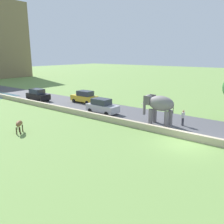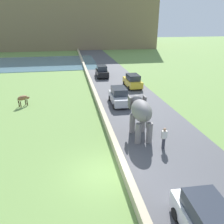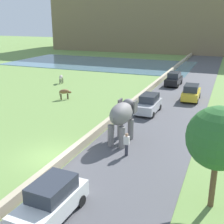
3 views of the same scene
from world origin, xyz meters
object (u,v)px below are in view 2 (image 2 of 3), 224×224
at_px(elephant, 140,112).
at_px(car_black, 102,71).
at_px(car_yellow, 133,81).
at_px(person_beside_elephant, 164,138).
at_px(car_silver, 119,96).
at_px(cow_brown, 23,98).

relative_size(elephant, car_black, 0.86).
bearing_deg(car_yellow, elephant, -103.18).
height_order(elephant, person_beside_elephant, elephant).
distance_m(person_beside_elephant, car_black, 22.37).
bearing_deg(car_silver, cow_brown, 172.34).
bearing_deg(elephant, car_black, 90.01).
height_order(person_beside_elephant, car_silver, car_silver).
distance_m(elephant, car_black, 20.24).
relative_size(person_beside_elephant, car_yellow, 0.40).
bearing_deg(car_yellow, cow_brown, -160.30).
xyz_separation_m(elephant, car_black, (-0.00, 20.21, -1.14)).
height_order(person_beside_elephant, car_black, car_black).
bearing_deg(car_silver, person_beside_elephant, -83.49).
distance_m(person_beside_elephant, car_yellow, 15.70).
height_order(elephant, car_silver, elephant).
bearing_deg(cow_brown, car_silver, -7.66).
distance_m(car_yellow, cow_brown, 13.95).
xyz_separation_m(car_black, cow_brown, (-9.99, -11.48, -0.06)).
bearing_deg(elephant, cow_brown, 138.88).
bearing_deg(car_yellow, car_silver, -117.52).
relative_size(car_silver, car_yellow, 1.00).
bearing_deg(elephant, person_beside_elephant, -63.20).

